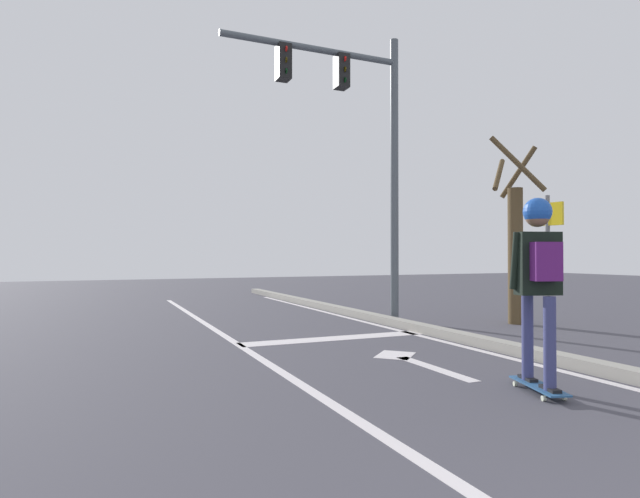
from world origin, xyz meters
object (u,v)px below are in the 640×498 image
object	(u,v)px
street_sign_post	(548,250)
roadside_tree	(515,244)
skater	(539,264)
skateboard	(538,386)
traffic_signal_mast	(356,123)

from	to	relation	value
street_sign_post	roadside_tree	xyz separation A→B (m)	(1.87, 2.49, 0.15)
street_sign_post	roadside_tree	bearing A→B (deg)	53.10
skater	street_sign_post	bearing A→B (deg)	40.46
skater	street_sign_post	size ratio (longest dim) A/B	0.85
skateboard	traffic_signal_mast	size ratio (longest dim) A/B	0.14
traffic_signal_mast	roadside_tree	size ratio (longest dim) A/B	1.59
skater	traffic_signal_mast	size ratio (longest dim) A/B	0.32
skateboard	roadside_tree	bearing A→B (deg)	47.94
skateboard	traffic_signal_mast	world-z (taller)	traffic_signal_mast
skateboard	traffic_signal_mast	bearing A→B (deg)	81.84
skater	roadside_tree	xyz separation A→B (m)	(3.47, 3.86, 0.31)
street_sign_post	traffic_signal_mast	bearing A→B (deg)	102.72
street_sign_post	skateboard	bearing A→B (deg)	-139.75
traffic_signal_mast	roadside_tree	bearing A→B (deg)	-25.65
skateboard	street_sign_post	xyz separation A→B (m)	(1.60, 1.35, 1.31)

